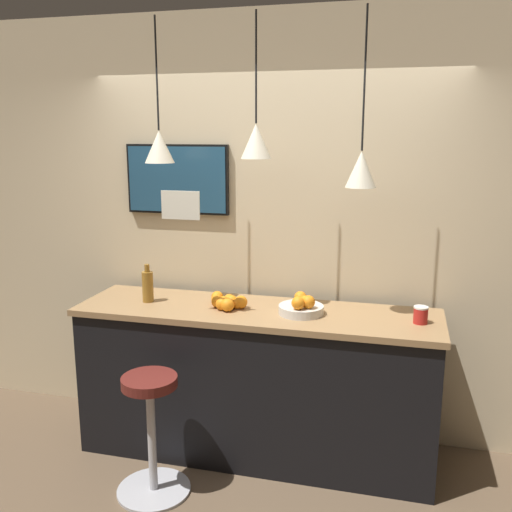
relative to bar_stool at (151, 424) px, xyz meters
name	(u,v)px	position (x,y,z in m)	size (l,w,h in m)	color
ground_plane	(227,512)	(0.49, -0.07, -0.44)	(14.00, 14.00, 0.00)	brown
back_wall	(271,230)	(0.49, 1.00, 1.01)	(8.00, 0.06, 2.90)	beige
service_counter	(256,382)	(0.49, 0.58, 0.06)	(2.33, 0.63, 1.00)	black
bar_stool	(151,424)	(0.00, 0.00, 0.00)	(0.44, 0.44, 0.74)	#B7B7BC
fruit_bowl	(302,307)	(0.78, 0.55, 0.61)	(0.28, 0.28, 0.14)	beige
orange_pile	(227,302)	(0.29, 0.57, 0.60)	(0.27, 0.24, 0.09)	orange
juice_bottle	(148,286)	(-0.25, 0.56, 0.67)	(0.07, 0.07, 0.26)	olive
spread_jar	(421,315)	(1.50, 0.56, 0.61)	(0.09, 0.09, 0.10)	red
pendant_lamp_left	(159,146)	(-0.14, 0.58, 1.58)	(0.19, 0.19, 0.88)	black
pendant_lamp_middle	(256,140)	(0.49, 0.58, 1.62)	(0.18, 0.18, 0.85)	black
pendant_lamp_right	(361,168)	(1.11, 0.58, 1.47)	(0.18, 0.18, 1.00)	black
mounted_tv	(177,179)	(-0.18, 0.95, 1.35)	(0.75, 0.04, 0.48)	black
hanging_menu_board	(180,205)	(0.08, 0.34, 1.25)	(0.24, 0.01, 0.17)	white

